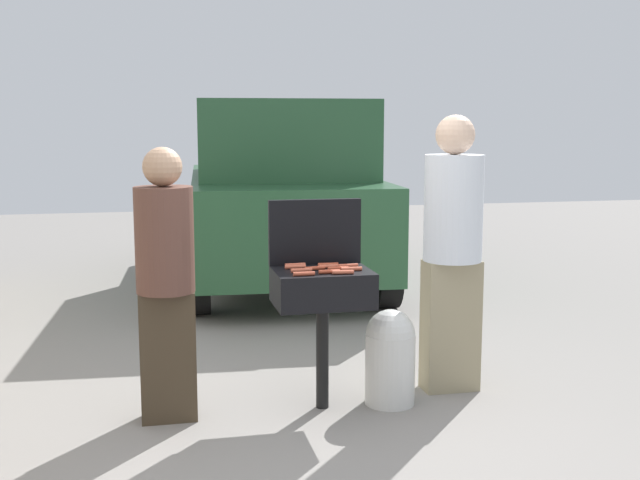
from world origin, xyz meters
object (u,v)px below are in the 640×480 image
Objects in this scene: hot_dog_9 at (304,274)px; propane_tank at (390,355)px; hot_dog_4 at (343,272)px; hot_dog_7 at (329,272)px; hot_dog_3 at (328,265)px; hot_dog_6 at (315,268)px; hot_dog_11 at (295,265)px; bbq_grill at (322,292)px; hot_dog_2 at (351,269)px; person_left at (166,275)px; person_right at (453,243)px; hot_dog_10 at (338,268)px; hot_dog_5 at (295,267)px; hot_dog_1 at (302,270)px; hot_dog_8 at (348,266)px; parked_minivan at (278,192)px; hot_dog_0 at (328,266)px.

hot_dog_9 is 0.83m from propane_tank.
hot_dog_7 is at bearing 155.07° from hot_dog_4.
hot_dog_3 is 1.00× the size of hot_dog_6.
bbq_grill is at bearing -44.01° from hot_dog_11.
hot_dog_7 is at bearing -101.23° from hot_dog_3.
bbq_grill is 6.82× the size of hot_dog_11.
bbq_grill is 0.24m from hot_dog_2.
hot_dog_9 is 0.08× the size of person_left.
hot_dog_2 is at bearing 26.42° from person_right.
hot_dog_3 is 0.14m from hot_dog_10.
propane_tank is (0.42, 0.10, -0.58)m from hot_dog_7.
hot_dog_6 reaches higher than propane_tank.
hot_dog_5 is 0.08× the size of person_left.
hot_dog_3 is at bearing 96.57° from hot_dog_4.
propane_tank is (0.58, 0.02, -0.58)m from hot_dog_1.
hot_dog_10 is at bearing -179.03° from propane_tank.
bbq_grill is 6.82× the size of hot_dog_3.
hot_dog_11 is (0.01, 0.06, 0.00)m from hot_dog_5.
hot_dog_5 is at bearing 174.11° from hot_dog_8.
parked_minivan is at bearing 73.76° from person_left.
propane_tank is at bearing 12.82° from hot_dog_9.
hot_dog_6 is (-0.14, 0.16, 0.00)m from hot_dog_4.
hot_dog_6 is (-0.11, -0.10, 0.00)m from hot_dog_3.
hot_dog_3 and hot_dog_6 have the same top height.
hot_dog_6 is at bearing -156.58° from hot_dog_0.
hot_dog_11 is (-0.24, 0.17, 0.00)m from hot_dog_10.
hot_dog_4 is 1.00× the size of hot_dog_5.
hot_dog_4 is at bearing 30.70° from person_right.
hot_dog_2 is 1.13m from person_left.
parked_minivan is at bearing 84.34° from bbq_grill.
person_left is (-0.81, -0.13, -0.00)m from hot_dog_11.
hot_dog_11 is at bearing 128.42° from hot_dog_4.
hot_dog_3 is 0.87m from person_right.
person_right is (0.75, 0.11, 0.10)m from hot_dog_8.
hot_dog_4 is at bearing -43.74° from hot_dog_5.
hot_dog_8 is (0.33, -0.03, 0.00)m from hot_dog_5.
hot_dog_0 is 1.00× the size of hot_dog_1.
person_left reaches higher than hot_dog_9.
person_right is at bearing 8.69° from hot_dog_8.
hot_dog_8 is at bearing 90.64° from parked_minivan.
hot_dog_6 is at bearing 2.15° from person_left.
propane_tank is at bearing 0.97° from hot_dog_10.
hot_dog_7 is at bearing -159.64° from hot_dog_2.
person_right is (0.75, 0.22, 0.10)m from hot_dog_2.
hot_dog_7 is 0.03× the size of parked_minivan.
hot_dog_11 is at bearing 11.64° from person_left.
hot_dog_3 and hot_dog_10 have the same top height.
hot_dog_6 is 1.00× the size of hot_dog_7.
hot_dog_10 is at bearing 50.45° from hot_dog_7.
hot_dog_0 is 1.00× the size of hot_dog_5.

